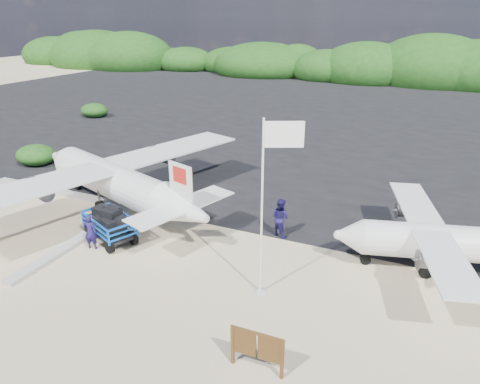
{
  "coord_description": "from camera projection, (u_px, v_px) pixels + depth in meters",
  "views": [
    {
      "loc": [
        7.88,
        -10.01,
        8.63
      ],
      "look_at": [
        1.38,
        4.6,
        1.99
      ],
      "focal_mm": 32.0,
      "sensor_mm": 36.0,
      "label": 1
    }
  ],
  "objects": [
    {
      "name": "ground",
      "position": [
        149.0,
        286.0,
        14.72
      ],
      "size": [
        160.0,
        160.0,
        0.0
      ],
      "primitive_type": "plane",
      "color": "beige"
    },
    {
      "name": "crew_a",
      "position": [
        90.0,
        232.0,
        16.81
      ],
      "size": [
        0.62,
        0.49,
        1.48
      ],
      "primitive_type": "imported",
      "rotation": [
        0.0,
        0.0,
        3.43
      ],
      "color": "#1B154E",
      "rests_on": "ground"
    },
    {
      "name": "asphalt_apron",
      "position": [
        337.0,
        115.0,
        40.04
      ],
      "size": [
        90.0,
        50.0,
        0.04
      ],
      "primitive_type": null,
      "color": "#B2B2B2",
      "rests_on": "ground"
    },
    {
      "name": "vegetation_band",
      "position": [
        374.0,
        80.0,
        61.13
      ],
      "size": [
        124.0,
        8.0,
        4.4
      ],
      "primitive_type": null,
      "color": "#B2B2B2",
      "rests_on": "ground"
    },
    {
      "name": "flagpole",
      "position": [
        260.0,
        292.0,
        14.41
      ],
      "size": [
        1.29,
        0.95,
        5.94
      ],
      "primitive_type": null,
      "rotation": [
        0.0,
        0.0,
        0.43
      ],
      "color": "white",
      "rests_on": "ground"
    },
    {
      "name": "signboard",
      "position": [
        256.0,
        370.0,
        11.22
      ],
      "size": [
        1.55,
        0.18,
        1.27
      ],
      "primitive_type": null,
      "rotation": [
        0.0,
        0.0,
        0.02
      ],
      "color": "brown",
      "rests_on": "ground"
    },
    {
      "name": "aircraft_small",
      "position": [
        219.0,
        96.0,
        49.42
      ],
      "size": [
        8.75,
        8.75,
        2.57
      ],
      "primitive_type": null,
      "rotation": [
        0.0,
        0.0,
        3.4
      ],
      "color": "#B2B2B2",
      "rests_on": "ground"
    },
    {
      "name": "crew_b",
      "position": [
        280.0,
        217.0,
        17.77
      ],
      "size": [
        1.01,
        0.91,
        1.68
      ],
      "primitive_type": "imported",
      "rotation": [
        0.0,
        0.0,
        2.72
      ],
      "color": "#1B154E",
      "rests_on": "ground"
    },
    {
      "name": "lagoon",
      "position": [
        3.0,
        221.0,
        19.36
      ],
      "size": [
        9.0,
        7.0,
        0.4
      ],
      "primitive_type": null,
      "color": "#B2B2B2",
      "rests_on": "ground"
    },
    {
      "name": "baggage_cart",
      "position": [
        111.0,
        240.0,
        17.75
      ],
      "size": [
        3.01,
        2.44,
        1.31
      ],
      "primitive_type": null,
      "rotation": [
        0.0,
        0.0,
        -0.42
      ],
      "color": "blue",
      "rests_on": "ground"
    }
  ]
}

